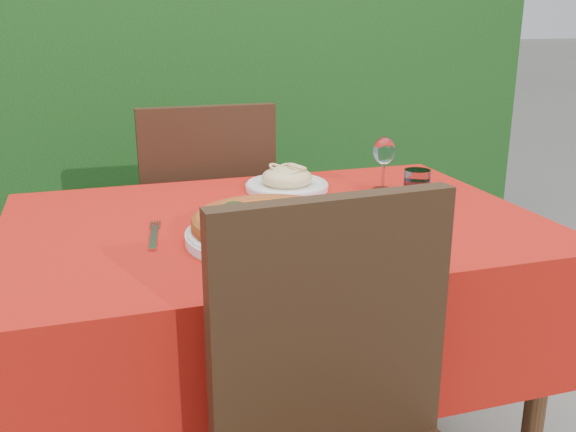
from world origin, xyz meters
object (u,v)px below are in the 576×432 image
object	(u,v)px
pizza_plate	(270,226)
fork	(154,238)
wine_glass	(384,153)
chair_far	(205,222)
pasta_plate	(287,181)
water_glass	(416,188)

from	to	relation	value
pizza_plate	fork	xyz separation A→B (m)	(-0.24, 0.08, -0.03)
wine_glass	chair_far	bearing A→B (deg)	131.04
pasta_plate	wine_glass	world-z (taller)	wine_glass
pasta_plate	fork	distance (m)	0.51
pizza_plate	water_glass	distance (m)	0.47
chair_far	water_glass	size ratio (longest dim) A/B	10.73
pizza_plate	wine_glass	distance (m)	0.52
pasta_plate	water_glass	size ratio (longest dim) A/B	2.62
chair_far	wine_glass	size ratio (longest dim) A/B	6.29
pasta_plate	chair_far	bearing A→B (deg)	112.91
wine_glass	fork	bearing A→B (deg)	-161.11
chair_far	water_glass	distance (m)	0.81
pizza_plate	water_glass	xyz separation A→B (m)	(0.44, 0.16, 0.01)
water_glass	fork	bearing A→B (deg)	-173.15
water_glass	fork	xyz separation A→B (m)	(-0.68, -0.08, -0.04)
pizza_plate	water_glass	size ratio (longest dim) A/B	4.46
water_glass	wine_glass	world-z (taller)	wine_glass
water_glass	wine_glass	size ratio (longest dim) A/B	0.59
chair_far	water_glass	world-z (taller)	chair_far
chair_far	pasta_plate	world-z (taller)	chair_far
water_glass	pizza_plate	bearing A→B (deg)	-159.80
pizza_plate	wine_glass	world-z (taller)	wine_glass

